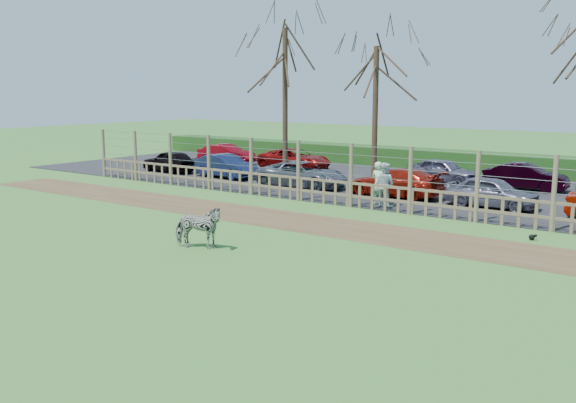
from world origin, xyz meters
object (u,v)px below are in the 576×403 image
Objects in this scene: car_2 at (302,175)px; visitor_a at (378,183)px; zebra at (198,227)px; car_1 at (226,166)px; car_4 at (492,192)px; tree_mid at (376,82)px; car_7 at (226,154)px; car_11 at (525,177)px; visitor_b at (384,185)px; car_0 at (170,161)px; car_3 at (396,182)px; car_10 at (443,171)px; tree_left at (285,67)px; crow at (532,237)px; car_8 at (295,159)px.

visitor_a is at bearing -116.12° from car_2.
zebra is 14.92m from car_1.
car_1 is at bearing -4.01° from visitor_a.
visitor_a is at bearing 120.87° from car_4.
zebra is at bearing -82.30° from tree_mid.
car_7 is 1.00× the size of car_11.
visitor_b reaches higher than car_0.
car_3 is at bearing -70.44° from visitor_a.
visitor_b is 0.49× the size of car_10.
visitor_b is at bearing 125.33° from car_4.
tree_mid is 5.38m from car_3.
tree_left is 2.16× the size of car_7.
tree_left is 12.20m from car_4.
tree_mid reaches higher than car_10.
crow is at bearing -37.07° from tree_mid.
crow is (6.23, -2.22, -0.81)m from visitor_b.
crow is at bearing 58.15° from car_3.
tree_left is 32.26× the size of crow.
car_11 is at bearing -95.28° from car_7.
tree_mid is at bearing -112.18° from car_8.
car_1 is 14.57m from car_11.
car_0 is at bearing 83.25° from car_2.
visitor_b reaches higher than car_11.
car_2 is at bearing -84.33° from car_3.
tree_left is 9.43m from car_7.
car_8 is at bearing 34.25° from car_2.
car_2 is at bearing -12.12° from visitor_a.
visitor_b reaches higher than car_1.
visitor_a reaches higher than zebra.
visitor_a is 2.37m from car_3.
car_3 is 1.17× the size of car_10.
car_10 is (-6.97, 9.71, 0.54)m from crow.
car_10 is at bearing 88.74° from car_11.
car_8 is at bearing -28.59° from visitor_a.
visitor_a is at bearing -173.99° from car_10.
visitor_b reaches higher than car_10.
car_0 is at bearing -168.94° from tree_mid.
car_10 is at bearing -78.93° from visitor_b.
tree_mid is 1.65× the size of car_3.
car_1 is 1.00× the size of car_7.
visitor_b is 12.23m from car_8.
car_3 is 10.21m from car_8.
car_7 is at bearing 90.73° from car_8.
car_3 is at bearing -119.42° from car_8.
car_0 and car_1 have the same top height.
car_7 and car_8 have the same top height.
tree_left is 9.23m from car_10.
car_8 and car_11 have the same top height.
car_8 is at bearing 69.74° from car_4.
visitor_a reaches higher than car_0.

